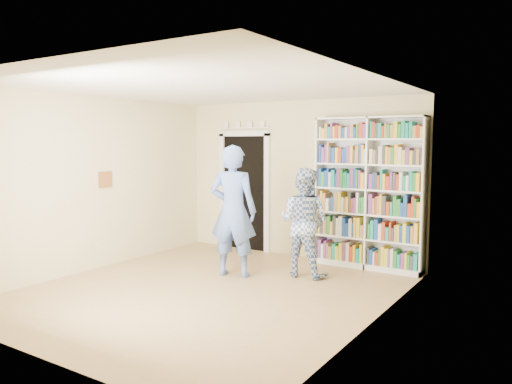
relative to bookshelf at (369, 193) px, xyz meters
The scene contains 11 objects.
floor 2.96m from the bookshelf, 119.94° to the right, with size 5.00×5.00×0.00m, color #A07B4D.
ceiling 3.09m from the bookshelf, 119.94° to the right, with size 5.00×5.00×0.00m, color white.
wall_back 1.37m from the bookshelf, behind, with size 4.50×4.50×0.00m, color beige.
wall_left 4.30m from the bookshelf, 146.93° to the right, with size 5.00×5.00×0.00m, color beige.
wall_right 2.52m from the bookshelf, 69.00° to the right, with size 5.00×5.00×0.00m, color beige.
bookshelf is the anchor object (origin of this frame).
doorway 2.45m from the bookshelf, behind, with size 1.10×0.08×2.43m.
wall_art 4.18m from the bookshelf, 149.08° to the right, with size 0.03×0.25×0.25m, color brown.
man_blue 2.17m from the bookshelf, 134.76° to the right, with size 0.71×0.47×1.95m, color #5777C3.
man_plaid 1.22m from the bookshelf, 123.79° to the right, with size 0.79×0.61×1.62m, color #2F5190.
paper_sheet 1.27m from the bookshelf, 116.66° to the right, with size 0.22×0.01×0.31m, color white.
Camera 1 is at (4.07, -5.15, 1.99)m, focal length 35.00 mm.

